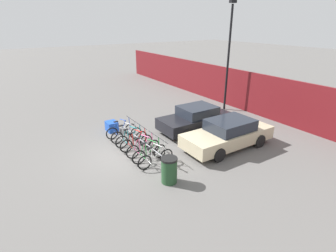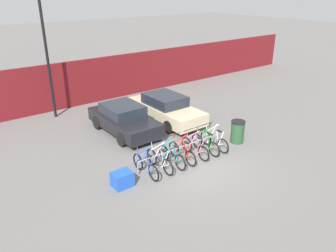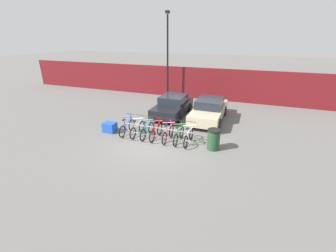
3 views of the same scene
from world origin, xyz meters
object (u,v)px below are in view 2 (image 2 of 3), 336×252
car_beige (166,108)px  lamp_post (46,45)px  bicycle_blue (146,166)px  trash_bin (238,132)px  bicycle_pink (195,148)px  car_black (124,119)px  bicycle_green (205,144)px  bicycle_white (214,141)px  bicycle_silver (160,161)px  bike_rack (180,149)px  cargo_crate (122,179)px  bicycle_red (182,152)px  bicycle_teal (172,156)px

car_beige → lamp_post: lamp_post is taller
bicycle_blue → car_beige: 5.49m
bicycle_blue → trash_bin: (4.88, -0.17, 0.14)m
bicycle_pink → car_black: car_black is taller
bicycle_green → bicycle_white: bearing=3.3°
bicycle_silver → lamp_post: bearing=101.1°
bike_rack → bicycle_green: (1.27, -0.15, -0.11)m
lamp_post → bicycle_pink: bearing=-69.3°
bicycle_silver → bicycle_pink: size_ratio=1.00×
bike_rack → cargo_crate: (-2.86, -0.27, -0.22)m
bicycle_red → trash_bin: bicycle_red is taller
bicycle_silver → bicycle_teal: (0.59, 0.00, 0.00)m
bicycle_teal → trash_bin: size_ratio=1.66×
bicycle_pink → bicycle_white: 1.12m
lamp_post → trash_bin: size_ratio=6.76×
car_beige → trash_bin: car_beige is taller
cargo_crate → bicycle_silver: bearing=4.0°
bike_rack → bicycle_teal: (-0.55, -0.15, -0.11)m
bicycle_red → cargo_crate: bicycle_red is taller
bicycle_red → bike_rack: bearing=86.3°
bicycle_red → lamp_post: size_ratio=0.25×
bicycle_blue → cargo_crate: 1.08m
bicycle_blue → bicycle_red: bearing=-0.4°
bike_rack → trash_bin: size_ratio=4.01×
bicycle_blue → car_beige: size_ratio=0.37×
car_beige → cargo_crate: 6.37m
bicycle_blue → bicycle_pink: (2.46, 0.00, 0.00)m
car_black → car_beige: 2.51m
car_beige → bicycle_blue: bearing=-135.0°
bicycle_white → cargo_crate: bicycle_white is taller
bicycle_blue → bicycle_pink: same height
car_black → bicycle_white: bearing=-60.4°
bicycle_teal → bike_rack: bearing=13.2°
car_black → cargo_crate: 4.71m
bicycle_silver → bicycle_teal: size_ratio=1.00×
bike_rack → bicycle_green: bearing=-6.7°
bicycle_blue → cargo_crate: bicycle_blue is taller
bicycle_green → bicycle_red: bearing=-176.7°
bicycle_blue → bicycle_white: same height
bicycle_silver → lamp_post: 8.78m
bike_rack → lamp_post: lamp_post is taller
bicycle_green → cargo_crate: bicycle_green is taller
bicycle_pink → car_beige: (1.42, 3.87, 0.32)m
bicycle_pink → car_black: (-1.09, 3.89, 0.31)m
bicycle_teal → bicycle_silver: bearing=178.0°
cargo_crate → bicycle_teal: bearing=3.0°
bike_rack → bicycle_red: 0.19m
bicycle_white → car_beige: car_beige is taller
bicycle_red → bicycle_green: 1.29m
bicycle_white → trash_bin: bicycle_white is taller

